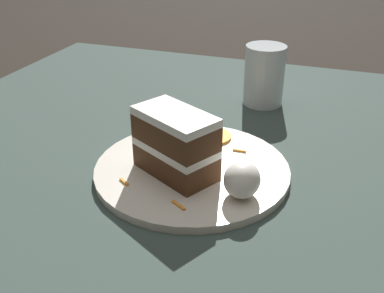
{
  "coord_description": "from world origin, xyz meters",
  "views": [
    {
      "loc": [
        0.52,
        0.25,
        0.39
      ],
      "look_at": [
        -0.02,
        0.06,
        0.08
      ],
      "focal_mm": 42.0,
      "sensor_mm": 36.0,
      "label": 1
    }
  ],
  "objects_px": {
    "plate": "(192,169)",
    "cream_dollop": "(242,180)",
    "drinking_glass": "(264,79)",
    "orange_garnish": "(212,136)",
    "cake_slice": "(176,142)"
  },
  "relations": [
    {
      "from": "plate",
      "to": "cream_dollop",
      "type": "distance_m",
      "value": 0.11
    },
    {
      "from": "plate",
      "to": "drinking_glass",
      "type": "xyz_separation_m",
      "value": [
        -0.3,
        0.05,
        0.05
      ]
    },
    {
      "from": "orange_garnish",
      "to": "drinking_glass",
      "type": "relative_size",
      "value": 0.54
    },
    {
      "from": "cake_slice",
      "to": "drinking_glass",
      "type": "height_order",
      "value": "drinking_glass"
    },
    {
      "from": "cake_slice",
      "to": "cream_dollop",
      "type": "bearing_deg",
      "value": 102.29
    },
    {
      "from": "cake_slice",
      "to": "cream_dollop",
      "type": "distance_m",
      "value": 0.11
    },
    {
      "from": "cream_dollop",
      "to": "drinking_glass",
      "type": "distance_m",
      "value": 0.36
    },
    {
      "from": "cake_slice",
      "to": "drinking_glass",
      "type": "xyz_separation_m",
      "value": [
        -0.32,
        0.06,
        -0.01
      ]
    },
    {
      "from": "orange_garnish",
      "to": "drinking_glass",
      "type": "xyz_separation_m",
      "value": [
        -0.2,
        0.04,
        0.04
      ]
    },
    {
      "from": "cream_dollop",
      "to": "plate",
      "type": "bearing_deg",
      "value": -119.76
    },
    {
      "from": "orange_garnish",
      "to": "plate",
      "type": "bearing_deg",
      "value": -0.43
    },
    {
      "from": "plate",
      "to": "cake_slice",
      "type": "relative_size",
      "value": 2.13
    },
    {
      "from": "cake_slice",
      "to": "orange_garnish",
      "type": "xyz_separation_m",
      "value": [
        -0.12,
        0.02,
        -0.05
      ]
    },
    {
      "from": "cake_slice",
      "to": "drinking_glass",
      "type": "bearing_deg",
      "value": -162.5
    },
    {
      "from": "orange_garnish",
      "to": "cream_dollop",
      "type": "bearing_deg",
      "value": 30.11
    }
  ]
}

